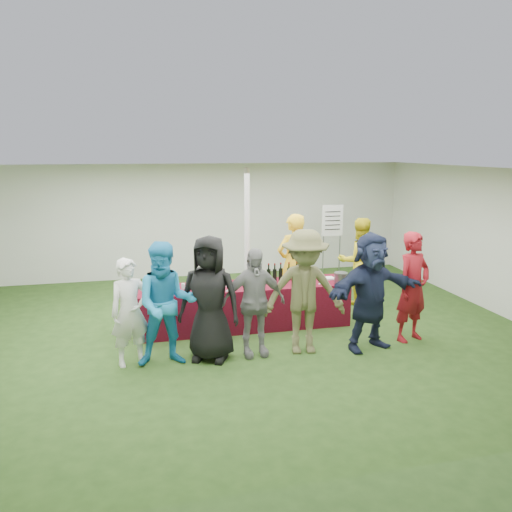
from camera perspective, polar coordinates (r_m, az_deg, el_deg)
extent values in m
plane|color=#284719|center=(8.54, -2.59, -8.68)|extent=(60.00, 60.00, 0.00)
plane|color=white|center=(12.06, -6.16, 4.06)|extent=(10.00, 0.00, 10.00)
plane|color=white|center=(4.45, 6.92, -10.26)|extent=(10.00, 0.00, 10.00)
plane|color=white|center=(10.29, 25.85, 1.51)|extent=(0.00, 8.00, 8.00)
plane|color=white|center=(7.99, -2.78, 9.73)|extent=(10.00, 10.00, 0.00)
cylinder|color=silver|center=(9.41, -1.02, 1.84)|extent=(0.10, 0.10, 2.70)
cube|color=maroon|center=(8.67, -1.29, -5.73)|extent=(3.60, 0.80, 0.75)
cylinder|color=black|center=(8.74, 0.58, -2.26)|extent=(0.07, 0.07, 0.22)
cylinder|color=black|center=(8.70, 0.58, -1.31)|extent=(0.03, 0.03, 0.08)
cylinder|color=maroon|center=(8.69, 0.58, -0.97)|extent=(0.03, 0.03, 0.02)
cylinder|color=black|center=(8.76, 1.45, -2.22)|extent=(0.07, 0.07, 0.22)
cylinder|color=black|center=(8.73, 1.45, -1.27)|extent=(0.03, 0.03, 0.08)
cylinder|color=maroon|center=(8.72, 1.46, -0.93)|extent=(0.03, 0.03, 0.02)
cylinder|color=black|center=(8.77, 2.15, -2.21)|extent=(0.07, 0.07, 0.22)
cylinder|color=black|center=(8.74, 2.16, -1.26)|extent=(0.03, 0.03, 0.08)
cylinder|color=maroon|center=(8.73, 2.16, -0.92)|extent=(0.03, 0.03, 0.02)
cylinder|color=black|center=(8.83, 2.83, -2.13)|extent=(0.07, 0.07, 0.22)
cylinder|color=black|center=(8.79, 2.84, -1.18)|extent=(0.03, 0.03, 0.08)
cylinder|color=maroon|center=(8.78, 2.85, -0.85)|extent=(0.03, 0.03, 0.02)
cylinder|color=black|center=(8.87, 3.77, -2.07)|extent=(0.07, 0.07, 0.22)
cylinder|color=black|center=(8.83, 3.78, -1.13)|extent=(0.03, 0.03, 0.08)
cylinder|color=maroon|center=(8.82, 3.79, -0.79)|extent=(0.03, 0.03, 0.02)
cylinder|color=black|center=(8.95, 4.66, -1.95)|extent=(0.07, 0.07, 0.22)
cylinder|color=black|center=(8.92, 4.68, -1.01)|extent=(0.03, 0.03, 0.08)
cylinder|color=maroon|center=(8.91, 4.69, -0.68)|extent=(0.03, 0.03, 0.02)
cylinder|color=black|center=(8.99, 5.45, -1.90)|extent=(0.07, 0.07, 0.22)
cylinder|color=black|center=(8.96, 5.47, -0.97)|extent=(0.03, 0.03, 0.08)
cylinder|color=maroon|center=(8.95, 5.48, -0.64)|extent=(0.03, 0.03, 0.02)
cylinder|color=silver|center=(8.16, -10.62, -4.32)|extent=(0.06, 0.06, 0.00)
cylinder|color=silver|center=(8.15, -10.63, -4.05)|extent=(0.01, 0.01, 0.07)
cylinder|color=silver|center=(8.12, -10.66, -3.51)|extent=(0.06, 0.06, 0.08)
cylinder|color=#4C0809|center=(8.13, -10.65, -3.71)|extent=(0.05, 0.05, 0.02)
cylinder|color=silver|center=(8.16, -8.29, -4.23)|extent=(0.06, 0.06, 0.00)
cylinder|color=silver|center=(8.15, -8.30, -3.96)|extent=(0.01, 0.01, 0.07)
cylinder|color=silver|center=(8.13, -8.32, -3.42)|extent=(0.06, 0.06, 0.08)
cylinder|color=silver|center=(8.22, -6.21, -4.05)|extent=(0.06, 0.06, 0.00)
cylinder|color=silver|center=(8.21, -6.21, -3.78)|extent=(0.01, 0.01, 0.07)
cylinder|color=silver|center=(8.19, -6.23, -3.24)|extent=(0.06, 0.06, 0.08)
cylinder|color=#4C0809|center=(8.20, -6.22, -3.45)|extent=(0.05, 0.05, 0.02)
cylinder|color=silver|center=(8.21, -3.26, -4.01)|extent=(0.06, 0.06, 0.00)
cylinder|color=silver|center=(8.20, -3.27, -3.74)|extent=(0.01, 0.01, 0.07)
cylinder|color=silver|center=(8.18, -3.27, -3.21)|extent=(0.06, 0.06, 0.08)
cylinder|color=silver|center=(8.69, 7.32, -3.18)|extent=(0.06, 0.06, 0.00)
cylinder|color=silver|center=(8.68, 7.33, -2.93)|extent=(0.01, 0.01, 0.07)
cylinder|color=silver|center=(8.66, 7.34, -2.41)|extent=(0.06, 0.06, 0.08)
cylinder|color=silver|center=(8.63, -0.71, -2.52)|extent=(0.07, 0.07, 0.20)
cylinder|color=silver|center=(8.60, -0.71, -1.78)|extent=(0.03, 0.03, 0.03)
cube|color=white|center=(9.02, 8.10, -2.55)|extent=(0.25, 0.18, 0.03)
cylinder|color=slate|center=(8.82, 9.66, -2.44)|extent=(0.23, 0.23, 0.18)
cylinder|color=slate|center=(11.50, 7.66, -0.43)|extent=(0.02, 0.02, 1.10)
cylinder|color=slate|center=(11.64, 9.50, -0.33)|extent=(0.02, 0.02, 1.10)
cube|color=white|center=(11.41, 8.73, 4.03)|extent=(0.50, 0.02, 0.70)
cube|color=black|center=(11.37, 8.79, 5.02)|extent=(0.36, 0.01, 0.02)
cube|color=black|center=(11.38, 8.77, 4.52)|extent=(0.36, 0.01, 0.02)
cube|color=black|center=(11.39, 8.75, 4.02)|extent=(0.36, 0.01, 0.02)
cube|color=black|center=(11.41, 8.74, 3.53)|extent=(0.36, 0.01, 0.02)
cube|color=black|center=(11.42, 8.72, 3.03)|extent=(0.36, 0.01, 0.02)
imported|color=yellow|center=(9.27, 4.26, -0.94)|extent=(0.79, 0.63, 1.88)
imported|color=gold|center=(10.05, 11.65, -0.58)|extent=(0.89, 0.72, 1.73)
imported|color=silver|center=(7.30, -14.19, -6.26)|extent=(0.66, 0.53, 1.56)
imported|color=#1E87C0|center=(7.16, -10.21, -5.45)|extent=(0.88, 0.69, 1.79)
imported|color=black|center=(7.25, -5.33, -4.86)|extent=(1.06, 0.90, 1.84)
imported|color=gray|center=(7.39, -0.28, -5.32)|extent=(0.98, 0.45, 1.64)
imported|color=brown|center=(7.48, 5.56, -4.13)|extent=(1.30, 0.85, 1.89)
imported|color=#182039|center=(7.79, 12.93, -3.97)|extent=(1.78, 0.93, 1.83)
imported|color=maroon|center=(8.33, 17.49, -3.39)|extent=(0.75, 0.62, 1.77)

